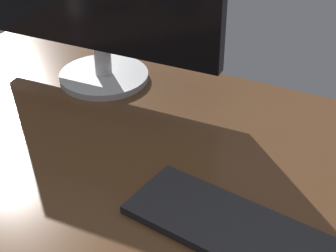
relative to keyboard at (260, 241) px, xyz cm
name	(u,v)px	position (x,y,z in cm)	size (l,w,h in cm)	color
desk	(171,188)	(-18.33, 6.83, -1.71)	(140.00, 84.00, 2.00)	#4C301C
keyboard	(260,241)	(0.00, 0.00, 0.00)	(43.28, 13.31, 1.41)	black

